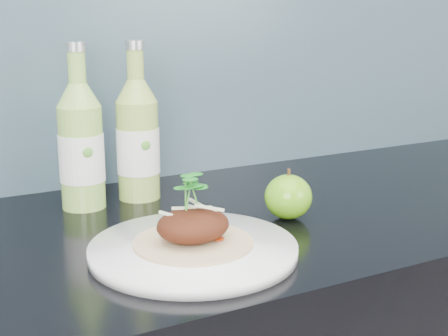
{
  "coord_description": "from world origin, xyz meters",
  "views": [
    {
      "loc": [
        -0.35,
        0.85,
        1.22
      ],
      "look_at": [
        0.07,
        1.63,
        1.0
      ],
      "focal_mm": 50.0,
      "sensor_mm": 36.0,
      "label": 1
    }
  ],
  "objects_px": {
    "dinner_plate": "(193,249)",
    "cider_bottle_left": "(81,147)",
    "green_apple": "(288,197)",
    "cider_bottle_right": "(138,140)"
  },
  "relations": [
    {
      "from": "dinner_plate",
      "to": "cider_bottle_left",
      "type": "bearing_deg",
      "value": 103.84
    },
    {
      "from": "green_apple",
      "to": "cider_bottle_left",
      "type": "xyz_separation_m",
      "value": [
        -0.27,
        0.21,
        0.07
      ]
    },
    {
      "from": "dinner_plate",
      "to": "cider_bottle_left",
      "type": "xyz_separation_m",
      "value": [
        -0.07,
        0.28,
        0.1
      ]
    },
    {
      "from": "dinner_plate",
      "to": "cider_bottle_right",
      "type": "relative_size",
      "value": 1.06
    },
    {
      "from": "cider_bottle_left",
      "to": "dinner_plate",
      "type": "bearing_deg",
      "value": -93.2
    },
    {
      "from": "green_apple",
      "to": "cider_bottle_right",
      "type": "distance_m",
      "value": 0.29
    },
    {
      "from": "cider_bottle_left",
      "to": "cider_bottle_right",
      "type": "bearing_deg",
      "value": -13.1
    },
    {
      "from": "cider_bottle_left",
      "to": "cider_bottle_right",
      "type": "height_order",
      "value": "same"
    },
    {
      "from": "dinner_plate",
      "to": "green_apple",
      "type": "height_order",
      "value": "green_apple"
    },
    {
      "from": "green_apple",
      "to": "cider_bottle_left",
      "type": "height_order",
      "value": "cider_bottle_left"
    }
  ]
}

